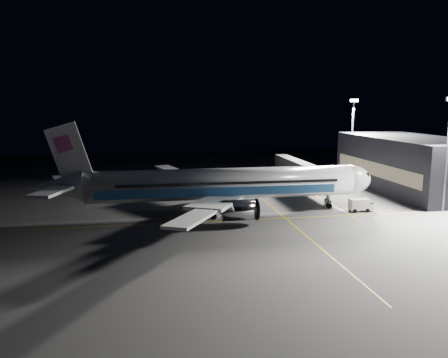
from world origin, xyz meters
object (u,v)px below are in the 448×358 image
floodlight_mast_south (448,144)px  safety_cone_b (201,201)px  safety_cone_c (211,205)px  airliner (217,185)px  floodlight_mast_north (352,131)px  safety_cone_a (203,206)px  service_truck (361,205)px  baggage_tug (202,193)px  jet_bridge (304,170)px

floodlight_mast_south → safety_cone_b: 46.93m
floodlight_mast_south → safety_cone_c: floodlight_mast_south is taller
airliner → floodlight_mast_north: size_ratio=2.97×
safety_cone_a → service_truck: bearing=-15.0°
service_truck → baggage_tug: bearing=146.3°
jet_bridge → floodlight_mast_south: (18.00, -24.07, 7.79)m
airliner → jet_bridge: 29.31m
floodlight_mast_south → safety_cone_c: 44.48m
safety_cone_c → safety_cone_b: bearing=113.7°
service_truck → safety_cone_a: (-28.31, 7.60, -0.91)m
baggage_tug → safety_cone_c: 9.15m
floodlight_mast_south → baggage_tug: bearing=155.0°
airliner → service_truck: (26.22, -3.60, -3.92)m
safety_cone_a → safety_cone_c: safety_cone_a is taller
airliner → floodlight_mast_north: 52.56m
airliner → baggage_tug: 14.32m
baggage_tug → safety_cone_b: bearing=-124.3°
jet_bridge → safety_cone_b: size_ratio=50.37×
floodlight_mast_south → jet_bridge: bearing=126.8°
floodlight_mast_south → safety_cone_b: bearing=161.8°
jet_bridge → safety_cone_b: (-25.10, -9.90, -4.24)m
safety_cone_a → safety_cone_b: bearing=89.2°
airliner → safety_cone_b: size_ratio=90.02×
service_truck → safety_cone_c: size_ratio=7.05×
safety_cone_a → floodlight_mast_south: bearing=-13.1°
floodlight_mast_south → baggage_tug: 47.83m
floodlight_mast_north → safety_cone_b: bearing=-151.1°
airliner → floodlight_mast_north: (41.08, 31.99, 7.21)m
jet_bridge → baggage_tug: (-24.06, -4.43, -3.73)m
safety_cone_b → jet_bridge: bearing=21.5°
floodlight_mast_north → baggage_tug: size_ratio=6.57×
jet_bridge → airliner: bearing=-142.0°
floodlight_mast_north → safety_cone_b: size_ratio=30.31×
service_truck → airliner: bearing=170.8°
safety_cone_a → jet_bridge: bearing=29.2°
airliner → floodlight_mast_south: 42.13m
baggage_tug → safety_cone_b: 5.59m
jet_bridge → floodlight_mast_north: (18.00, 13.93, 7.79)m
safety_cone_b → safety_cone_c: size_ratio=1.04×
floodlight_mast_north → service_truck: size_ratio=4.48×
floodlight_mast_north → safety_cone_c: 51.21m
service_truck → safety_cone_a: bearing=163.6°
jet_bridge → baggage_tug: size_ratio=10.92×
safety_cone_a → safety_cone_c: size_ratio=1.02×
airliner → safety_cone_c: (-0.43, 4.51, -4.84)m
floodlight_mast_south → safety_cone_c: (-41.50, 10.52, -12.04)m
safety_cone_c → floodlight_mast_south: bearing=-14.2°
floodlight_mast_north → floodlight_mast_south: 38.00m
jet_bridge → baggage_tug: bearing=-169.6°
floodlight_mast_north → floodlight_mast_south: size_ratio=1.00×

